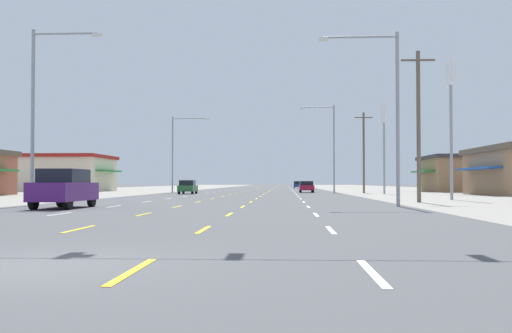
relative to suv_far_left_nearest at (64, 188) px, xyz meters
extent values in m
plane|color=#4C4C4F|center=(7.18, 46.07, -1.03)|extent=(572.00, 572.00, 0.00)
cube|color=gray|center=(-17.57, 46.07, -1.02)|extent=(28.00, 440.00, 0.01)
cube|color=gray|center=(31.93, 46.07, -1.02)|extent=(28.00, 440.00, 0.01)
cube|color=white|center=(1.93, -5.43, -1.02)|extent=(0.14, 2.60, 0.01)
cube|color=white|center=(1.93, 2.07, -1.02)|extent=(0.14, 2.60, 0.01)
cube|color=white|center=(1.93, 9.57, -1.02)|extent=(0.14, 2.60, 0.01)
cube|color=white|center=(1.93, 17.07, -1.02)|extent=(0.14, 2.60, 0.01)
cube|color=white|center=(1.93, 24.57, -1.02)|extent=(0.14, 2.60, 0.01)
cube|color=white|center=(1.93, 32.07, -1.02)|extent=(0.14, 2.60, 0.01)
cube|color=white|center=(1.93, 39.57, -1.02)|extent=(0.14, 2.60, 0.01)
cube|color=white|center=(1.93, 47.07, -1.02)|extent=(0.14, 2.60, 0.01)
cube|color=white|center=(1.93, 54.57, -1.02)|extent=(0.14, 2.60, 0.01)
cube|color=white|center=(1.93, 62.07, -1.02)|extent=(0.14, 2.60, 0.01)
cube|color=white|center=(1.93, 69.57, -1.02)|extent=(0.14, 2.60, 0.01)
cube|color=white|center=(1.93, 77.07, -1.02)|extent=(0.14, 2.60, 0.01)
cube|color=white|center=(1.93, 84.57, -1.02)|extent=(0.14, 2.60, 0.01)
cube|color=white|center=(1.93, 92.07, -1.02)|extent=(0.14, 2.60, 0.01)
cube|color=white|center=(1.93, 99.57, -1.02)|extent=(0.14, 2.60, 0.01)
cube|color=white|center=(1.93, 107.07, -1.02)|extent=(0.14, 2.60, 0.01)
cube|color=white|center=(1.93, 114.57, -1.02)|extent=(0.14, 2.60, 0.01)
cube|color=white|center=(1.93, 122.07, -1.02)|extent=(0.14, 2.60, 0.01)
cube|color=white|center=(1.93, 129.57, -1.02)|extent=(0.14, 2.60, 0.01)
cube|color=white|center=(1.93, 137.07, -1.02)|extent=(0.14, 2.60, 0.01)
cube|color=white|center=(1.93, 144.57, -1.02)|extent=(0.14, 2.60, 0.01)
cube|color=white|center=(1.93, 152.07, -1.02)|extent=(0.14, 2.60, 0.01)
cube|color=white|center=(1.93, 159.57, -1.02)|extent=(0.14, 2.60, 0.01)
cube|color=white|center=(1.93, 167.07, -1.02)|extent=(0.14, 2.60, 0.01)
cube|color=white|center=(1.93, 174.57, -1.02)|extent=(0.14, 2.60, 0.01)
cube|color=white|center=(1.93, 182.07, -1.02)|extent=(0.14, 2.60, 0.01)
cube|color=white|center=(1.93, 189.57, -1.02)|extent=(0.14, 2.60, 0.01)
cube|color=white|center=(1.93, 197.07, -1.02)|extent=(0.14, 2.60, 0.01)
cube|color=yellow|center=(5.43, -12.93, -1.02)|extent=(0.14, 2.60, 0.01)
cube|color=yellow|center=(5.43, -5.43, -1.02)|extent=(0.14, 2.60, 0.01)
cube|color=yellow|center=(5.43, 2.07, -1.02)|extent=(0.14, 2.60, 0.01)
cube|color=yellow|center=(5.43, 9.57, -1.02)|extent=(0.14, 2.60, 0.01)
cube|color=yellow|center=(5.43, 17.07, -1.02)|extent=(0.14, 2.60, 0.01)
cube|color=yellow|center=(5.43, 24.57, -1.02)|extent=(0.14, 2.60, 0.01)
cube|color=yellow|center=(5.43, 32.07, -1.02)|extent=(0.14, 2.60, 0.01)
cube|color=yellow|center=(5.43, 39.57, -1.02)|extent=(0.14, 2.60, 0.01)
cube|color=yellow|center=(5.43, 47.07, -1.02)|extent=(0.14, 2.60, 0.01)
cube|color=yellow|center=(5.43, 54.57, -1.02)|extent=(0.14, 2.60, 0.01)
cube|color=yellow|center=(5.43, 62.07, -1.02)|extent=(0.14, 2.60, 0.01)
cube|color=yellow|center=(5.43, 69.57, -1.02)|extent=(0.14, 2.60, 0.01)
cube|color=yellow|center=(5.43, 77.07, -1.02)|extent=(0.14, 2.60, 0.01)
cube|color=yellow|center=(5.43, 84.57, -1.02)|extent=(0.14, 2.60, 0.01)
cube|color=yellow|center=(5.43, 92.07, -1.02)|extent=(0.14, 2.60, 0.01)
cube|color=yellow|center=(5.43, 99.57, -1.02)|extent=(0.14, 2.60, 0.01)
cube|color=yellow|center=(5.43, 107.07, -1.02)|extent=(0.14, 2.60, 0.01)
cube|color=yellow|center=(5.43, 114.57, -1.02)|extent=(0.14, 2.60, 0.01)
cube|color=yellow|center=(5.43, 122.07, -1.02)|extent=(0.14, 2.60, 0.01)
cube|color=yellow|center=(5.43, 129.57, -1.02)|extent=(0.14, 2.60, 0.01)
cube|color=yellow|center=(5.43, 137.07, -1.02)|extent=(0.14, 2.60, 0.01)
cube|color=yellow|center=(5.43, 144.57, -1.02)|extent=(0.14, 2.60, 0.01)
cube|color=yellow|center=(5.43, 152.07, -1.02)|extent=(0.14, 2.60, 0.01)
cube|color=yellow|center=(5.43, 159.57, -1.02)|extent=(0.14, 2.60, 0.01)
cube|color=yellow|center=(5.43, 167.07, -1.02)|extent=(0.14, 2.60, 0.01)
cube|color=yellow|center=(5.43, 174.57, -1.02)|extent=(0.14, 2.60, 0.01)
cube|color=yellow|center=(5.43, 182.07, -1.02)|extent=(0.14, 2.60, 0.01)
cube|color=yellow|center=(5.43, 189.57, -1.02)|extent=(0.14, 2.60, 0.01)
cube|color=yellow|center=(5.43, 197.07, -1.02)|extent=(0.14, 2.60, 0.01)
cube|color=yellow|center=(8.93, -20.43, -1.02)|extent=(0.14, 2.60, 0.01)
cube|color=yellow|center=(8.93, -12.93, -1.02)|extent=(0.14, 2.60, 0.01)
cube|color=yellow|center=(8.93, -5.43, -1.02)|extent=(0.14, 2.60, 0.01)
cube|color=yellow|center=(8.93, 2.07, -1.02)|extent=(0.14, 2.60, 0.01)
cube|color=yellow|center=(8.93, 9.57, -1.02)|extent=(0.14, 2.60, 0.01)
cube|color=yellow|center=(8.93, 17.07, -1.02)|extent=(0.14, 2.60, 0.01)
cube|color=yellow|center=(8.93, 24.57, -1.02)|extent=(0.14, 2.60, 0.01)
cube|color=yellow|center=(8.93, 32.07, -1.02)|extent=(0.14, 2.60, 0.01)
cube|color=yellow|center=(8.93, 39.57, -1.02)|extent=(0.14, 2.60, 0.01)
cube|color=yellow|center=(8.93, 47.07, -1.02)|extent=(0.14, 2.60, 0.01)
cube|color=yellow|center=(8.93, 54.57, -1.02)|extent=(0.14, 2.60, 0.01)
cube|color=yellow|center=(8.93, 62.07, -1.02)|extent=(0.14, 2.60, 0.01)
cube|color=yellow|center=(8.93, 69.57, -1.02)|extent=(0.14, 2.60, 0.01)
cube|color=yellow|center=(8.93, 77.07, -1.02)|extent=(0.14, 2.60, 0.01)
cube|color=yellow|center=(8.93, 84.57, -1.02)|extent=(0.14, 2.60, 0.01)
cube|color=yellow|center=(8.93, 92.07, -1.02)|extent=(0.14, 2.60, 0.01)
cube|color=yellow|center=(8.93, 99.57, -1.02)|extent=(0.14, 2.60, 0.01)
cube|color=yellow|center=(8.93, 107.07, -1.02)|extent=(0.14, 2.60, 0.01)
cube|color=yellow|center=(8.93, 114.57, -1.02)|extent=(0.14, 2.60, 0.01)
cube|color=yellow|center=(8.93, 122.07, -1.02)|extent=(0.14, 2.60, 0.01)
cube|color=yellow|center=(8.93, 129.57, -1.02)|extent=(0.14, 2.60, 0.01)
cube|color=yellow|center=(8.93, 137.07, -1.02)|extent=(0.14, 2.60, 0.01)
cube|color=yellow|center=(8.93, 144.57, -1.02)|extent=(0.14, 2.60, 0.01)
cube|color=yellow|center=(8.93, 152.07, -1.02)|extent=(0.14, 2.60, 0.01)
cube|color=yellow|center=(8.93, 159.57, -1.02)|extent=(0.14, 2.60, 0.01)
cube|color=yellow|center=(8.93, 167.07, -1.02)|extent=(0.14, 2.60, 0.01)
cube|color=yellow|center=(8.93, 174.57, -1.02)|extent=(0.14, 2.60, 0.01)
cube|color=yellow|center=(8.93, 182.07, -1.02)|extent=(0.14, 2.60, 0.01)
cube|color=yellow|center=(8.93, 189.57, -1.02)|extent=(0.14, 2.60, 0.01)
cube|color=yellow|center=(8.93, 197.07, -1.02)|extent=(0.14, 2.60, 0.01)
cube|color=white|center=(12.43, -20.43, -1.02)|extent=(0.14, 2.60, 0.01)
cube|color=white|center=(12.43, -12.93, -1.02)|extent=(0.14, 2.60, 0.01)
cube|color=white|center=(12.43, -5.43, -1.02)|extent=(0.14, 2.60, 0.01)
cube|color=white|center=(12.43, 2.07, -1.02)|extent=(0.14, 2.60, 0.01)
cube|color=white|center=(12.43, 9.57, -1.02)|extent=(0.14, 2.60, 0.01)
cube|color=white|center=(12.43, 17.07, -1.02)|extent=(0.14, 2.60, 0.01)
cube|color=white|center=(12.43, 24.57, -1.02)|extent=(0.14, 2.60, 0.01)
cube|color=white|center=(12.43, 32.07, -1.02)|extent=(0.14, 2.60, 0.01)
cube|color=white|center=(12.43, 39.57, -1.02)|extent=(0.14, 2.60, 0.01)
cube|color=white|center=(12.43, 47.07, -1.02)|extent=(0.14, 2.60, 0.01)
cube|color=white|center=(12.43, 54.57, -1.02)|extent=(0.14, 2.60, 0.01)
cube|color=white|center=(12.43, 62.07, -1.02)|extent=(0.14, 2.60, 0.01)
cube|color=white|center=(12.43, 69.57, -1.02)|extent=(0.14, 2.60, 0.01)
cube|color=white|center=(12.43, 77.07, -1.02)|extent=(0.14, 2.60, 0.01)
cube|color=white|center=(12.43, 84.57, -1.02)|extent=(0.14, 2.60, 0.01)
cube|color=white|center=(12.43, 92.07, -1.02)|extent=(0.14, 2.60, 0.01)
cube|color=white|center=(12.43, 99.57, -1.02)|extent=(0.14, 2.60, 0.01)
cube|color=white|center=(12.43, 107.07, -1.02)|extent=(0.14, 2.60, 0.01)
cube|color=white|center=(12.43, 114.57, -1.02)|extent=(0.14, 2.60, 0.01)
cube|color=white|center=(12.43, 122.07, -1.02)|extent=(0.14, 2.60, 0.01)
cube|color=white|center=(12.43, 129.57, -1.02)|extent=(0.14, 2.60, 0.01)
cube|color=white|center=(12.43, 137.07, -1.02)|extent=(0.14, 2.60, 0.01)
cube|color=white|center=(12.43, 144.57, -1.02)|extent=(0.14, 2.60, 0.01)
cube|color=white|center=(12.43, 152.07, -1.02)|extent=(0.14, 2.60, 0.01)
cube|color=white|center=(12.43, 159.57, -1.02)|extent=(0.14, 2.60, 0.01)
cube|color=white|center=(12.43, 167.07, -1.02)|extent=(0.14, 2.60, 0.01)
cube|color=white|center=(12.43, 174.57, -1.02)|extent=(0.14, 2.60, 0.01)
cube|color=white|center=(12.43, 182.07, -1.02)|extent=(0.14, 2.60, 0.01)
cube|color=white|center=(12.43, 189.57, -1.02)|extent=(0.14, 2.60, 0.01)
cube|color=white|center=(12.43, 197.07, -1.02)|extent=(0.14, 2.60, 0.01)
cube|color=#4C196B|center=(0.00, 0.01, -0.19)|extent=(1.98, 4.90, 0.92)
cube|color=black|center=(0.00, -0.04, 0.61)|extent=(1.82, 2.70, 0.68)
cylinder|color=black|center=(-0.84, 1.71, -0.65)|extent=(0.26, 0.76, 0.76)
cylinder|color=black|center=(0.84, 1.71, -0.65)|extent=(0.26, 0.76, 0.76)
cylinder|color=black|center=(-0.84, -1.69, -0.65)|extent=(0.26, 0.76, 0.76)
cylinder|color=black|center=(0.84, -1.69, -0.65)|extent=(0.26, 0.76, 0.76)
cube|color=#235B2D|center=(0.30, 35.85, -0.40)|extent=(1.72, 3.90, 0.66)
cube|color=black|center=(0.30, 35.60, 0.22)|extent=(1.58, 1.90, 0.58)
cylinder|color=black|center=(-0.44, 37.25, -0.73)|extent=(0.20, 0.60, 0.60)
cylinder|color=black|center=(1.04, 37.25, -0.73)|extent=(0.20, 0.60, 0.60)
cylinder|color=black|center=(-0.44, 34.45, -0.73)|extent=(0.20, 0.60, 0.60)
cylinder|color=black|center=(1.04, 34.45, -0.73)|extent=(0.20, 0.60, 0.60)
cube|color=maroon|center=(13.95, 45.27, -0.40)|extent=(1.80, 4.50, 0.62)
cube|color=black|center=(13.95, 45.17, 0.17)|extent=(1.62, 2.10, 0.52)
cylinder|color=black|center=(13.18, 46.82, -0.71)|extent=(0.22, 0.64, 0.64)
cylinder|color=black|center=(14.72, 46.82, -0.71)|extent=(0.22, 0.64, 0.64)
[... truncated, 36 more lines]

